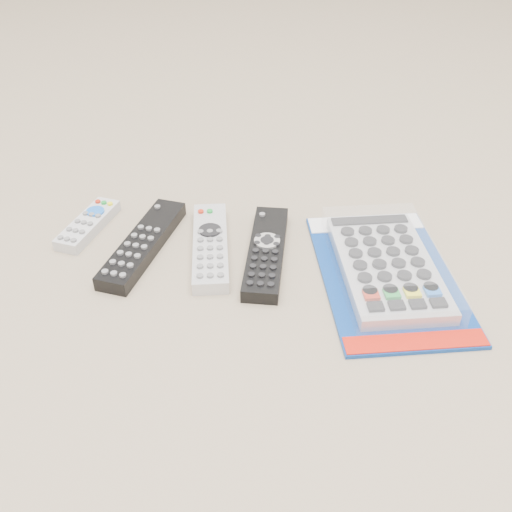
# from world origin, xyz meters

# --- Properties ---
(remote_small_grey) EXTENTS (0.06, 0.13, 0.02)m
(remote_small_grey) POSITION_xyz_m (-0.24, 0.07, 0.01)
(remote_small_grey) COLOR #B5B5B8
(remote_small_grey) RESTS_ON ground
(remote_slim_black) EXTENTS (0.08, 0.21, 0.02)m
(remote_slim_black) POSITION_xyz_m (-0.15, 0.03, 0.01)
(remote_slim_black) COLOR black
(remote_slim_black) RESTS_ON ground
(remote_silver_dvd) EXTENTS (0.08, 0.20, 0.02)m
(remote_silver_dvd) POSITION_xyz_m (-0.05, 0.03, 0.01)
(remote_silver_dvd) COLOR #BDBDC2
(remote_silver_dvd) RESTS_ON ground
(remote_large_black) EXTENTS (0.05, 0.20, 0.02)m
(remote_large_black) POSITION_xyz_m (0.03, 0.03, 0.01)
(remote_large_black) COLOR black
(remote_large_black) RESTS_ON ground
(jumbo_remote_packaged) EXTENTS (0.23, 0.32, 0.04)m
(jumbo_remote_packaged) POSITION_xyz_m (0.20, 0.01, 0.02)
(jumbo_remote_packaged) COLOR navy
(jumbo_remote_packaged) RESTS_ON ground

